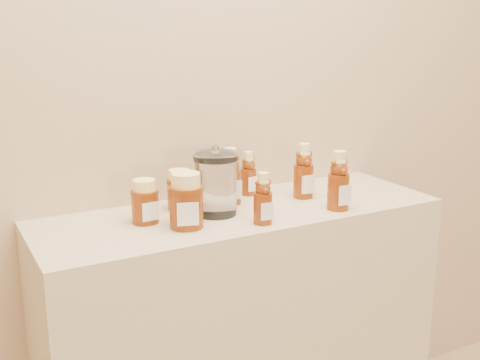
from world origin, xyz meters
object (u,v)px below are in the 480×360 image
display_table (241,348)px  glass_canister (216,181)px  bear_bottle_back_left (231,172)px  bear_bottle_front_left (263,195)px  honey_jar_left (145,201)px

display_table → glass_canister: 0.55m
glass_canister → display_table: bearing=-0.6°
display_table → glass_canister: (-0.08, 0.00, 0.55)m
bear_bottle_back_left → bear_bottle_front_left: size_ratio=1.20×
glass_canister → bear_bottle_back_left: bearing=40.6°
bear_bottle_back_left → display_table: bearing=-89.4°
display_table → bear_bottle_back_left: size_ratio=6.20×
bear_bottle_front_left → glass_canister: 0.15m
display_table → bear_bottle_front_left: bear_bottle_front_left is taller
display_table → glass_canister: size_ratio=6.17×
bear_bottle_back_left → bear_bottle_front_left: bearing=-89.1°
display_table → bear_bottle_back_left: bear_bottle_back_left is taller
bear_bottle_front_left → honey_jar_left: 0.32m
glass_canister → bear_bottle_front_left: bearing=-60.2°
bear_bottle_back_left → honey_jar_left: 0.29m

